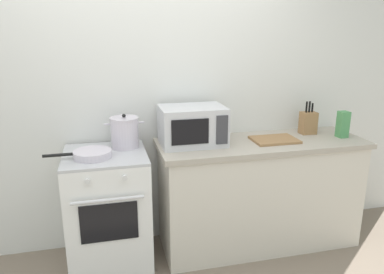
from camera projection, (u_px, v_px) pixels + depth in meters
name	position (u px, v px, depth m)	size (l,w,h in m)	color
back_wall	(181.00, 97.00, 3.13)	(4.40, 0.10, 2.50)	silver
lower_cabinet_right	(259.00, 195.00, 3.17)	(1.64, 0.56, 0.88)	beige
countertop_right	(262.00, 143.00, 3.04)	(1.70, 0.60, 0.04)	#ADA393
stove	(108.00, 210.00, 2.85)	(0.60, 0.64, 0.92)	white
stock_pot	(125.00, 132.00, 2.85)	(0.30, 0.22, 0.26)	silver
frying_pan	(92.00, 154.00, 2.64)	(0.47, 0.27, 0.05)	silver
microwave	(192.00, 126.00, 2.92)	(0.50, 0.37, 0.30)	silver
cutting_board	(274.00, 140.00, 3.03)	(0.36, 0.26, 0.02)	#997047
knife_block	(308.00, 122.00, 3.23)	(0.13, 0.10, 0.28)	#997047
pasta_box	(343.00, 124.00, 3.12)	(0.08, 0.08, 0.22)	#4C9356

